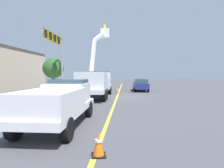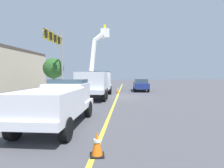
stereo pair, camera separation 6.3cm
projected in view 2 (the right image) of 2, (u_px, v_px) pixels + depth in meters
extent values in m
plane|color=#47474C|center=(117.00, 96.00, 19.12)|extent=(120.00, 120.00, 0.00)
cube|color=#B2ADA3|center=(38.00, 95.00, 19.79)|extent=(59.65, 14.51, 0.12)
cube|color=yellow|center=(117.00, 96.00, 19.12)|extent=(49.19, 9.30, 0.01)
cube|color=silver|center=(96.00, 88.00, 18.34)|extent=(8.52, 3.96, 0.36)
cube|color=silver|center=(100.00, 80.00, 20.91)|extent=(3.01, 2.79, 1.60)
cube|color=#384C56|center=(100.00, 74.00, 21.07)|extent=(2.16, 2.39, 0.64)
cube|color=silver|center=(94.00, 82.00, 17.32)|extent=(5.62, 3.42, 1.80)
cube|color=white|center=(93.00, 55.00, 16.12)|extent=(1.12, 0.67, 2.89)
cube|color=white|center=(100.00, 36.00, 17.77)|extent=(2.85, 1.38, 1.59)
cube|color=white|center=(105.00, 34.00, 19.11)|extent=(0.90, 0.90, 0.90)
cube|color=yellow|center=(105.00, 28.00, 19.07)|extent=(0.36, 0.24, 0.60)
cylinder|color=black|center=(91.00, 90.00, 21.31)|extent=(1.08, 0.52, 1.04)
cylinder|color=black|center=(110.00, 90.00, 21.13)|extent=(1.08, 0.52, 1.04)
cylinder|color=black|center=(82.00, 94.00, 16.98)|extent=(1.08, 0.52, 1.04)
cylinder|color=black|center=(106.00, 94.00, 16.80)|extent=(1.08, 0.52, 1.04)
cylinder|color=black|center=(78.00, 95.00, 15.67)|extent=(1.08, 0.52, 1.04)
cylinder|color=black|center=(104.00, 95.00, 15.50)|extent=(1.08, 0.52, 1.04)
cube|color=white|center=(59.00, 109.00, 8.19)|extent=(5.89, 3.09, 0.30)
cube|color=white|center=(67.00, 94.00, 9.39)|extent=(2.34, 2.27, 1.10)
cube|color=#384C56|center=(69.00, 85.00, 9.56)|extent=(1.64, 1.98, 0.56)
cube|color=white|center=(49.00, 104.00, 7.17)|extent=(3.69, 2.68, 1.10)
cylinder|color=black|center=(55.00, 109.00, 10.12)|extent=(0.88, 0.45, 0.84)
cylinder|color=black|center=(88.00, 109.00, 9.98)|extent=(0.88, 0.45, 0.84)
cylinder|color=black|center=(14.00, 128.00, 6.45)|extent=(0.88, 0.45, 0.84)
cylinder|color=black|center=(66.00, 129.00, 6.30)|extent=(0.88, 0.45, 0.84)
cube|color=navy|center=(141.00, 85.00, 25.31)|extent=(5.07, 2.75, 0.70)
cube|color=#384C56|center=(141.00, 81.00, 25.43)|extent=(3.70, 2.28, 0.60)
cylinder|color=black|center=(148.00, 90.00, 23.65)|extent=(0.71, 0.36, 0.68)
cylinder|color=black|center=(135.00, 89.00, 23.78)|extent=(0.71, 0.36, 0.68)
cylinder|color=black|center=(146.00, 88.00, 26.89)|extent=(0.71, 0.36, 0.68)
cylinder|color=black|center=(134.00, 88.00, 27.03)|extent=(0.71, 0.36, 0.68)
cube|color=black|center=(97.00, 155.00, 5.18)|extent=(0.40, 0.40, 0.04)
cone|color=orange|center=(97.00, 143.00, 5.16)|extent=(0.32, 0.32, 0.67)
cylinder|color=white|center=(97.00, 141.00, 5.16)|extent=(0.20, 0.20, 0.08)
cube|color=black|center=(118.00, 93.00, 22.62)|extent=(0.40, 0.40, 0.04)
cone|color=orange|center=(118.00, 90.00, 22.60)|extent=(0.32, 0.32, 0.74)
cylinder|color=white|center=(118.00, 89.00, 22.60)|extent=(0.20, 0.20, 0.08)
cylinder|color=gray|center=(62.00, 62.00, 24.45)|extent=(0.22, 0.22, 8.04)
cube|color=gray|center=(54.00, 33.00, 21.50)|extent=(5.54, 1.18, 0.16)
cube|color=gold|center=(59.00, 40.00, 23.08)|extent=(0.22, 0.57, 1.00)
cube|color=black|center=(59.00, 40.00, 23.07)|extent=(0.26, 0.35, 0.84)
cube|color=gold|center=(55.00, 39.00, 21.84)|extent=(0.22, 0.57, 1.00)
cube|color=black|center=(56.00, 39.00, 21.83)|extent=(0.26, 0.35, 0.84)
cube|color=gold|center=(50.00, 36.00, 20.60)|extent=(0.22, 0.57, 1.00)
cube|color=black|center=(51.00, 36.00, 20.59)|extent=(0.26, 0.35, 0.84)
cube|color=gold|center=(46.00, 34.00, 19.36)|extent=(0.22, 0.57, 1.00)
cube|color=black|center=(46.00, 34.00, 19.35)|extent=(0.26, 0.35, 0.84)
cylinder|color=brown|center=(54.00, 83.00, 25.91)|extent=(0.32, 0.32, 2.16)
sphere|color=#285623|center=(54.00, 68.00, 25.80)|extent=(2.89, 2.89, 2.89)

